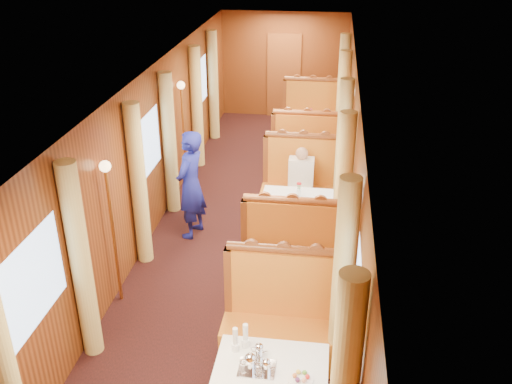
% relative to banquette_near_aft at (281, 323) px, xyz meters
% --- Properties ---
extents(floor, '(3.00, 12.00, 0.01)m').
position_rel_banquette_near_aft_xyz_m(floor, '(-0.75, 2.49, -0.42)').
color(floor, black).
rests_on(floor, ground).
extents(ceiling, '(3.00, 12.00, 0.01)m').
position_rel_banquette_near_aft_xyz_m(ceiling, '(-0.75, 2.49, 2.08)').
color(ceiling, silver).
rests_on(ceiling, wall_left).
extents(wall_far, '(3.00, 0.01, 2.50)m').
position_rel_banquette_near_aft_xyz_m(wall_far, '(-0.75, 8.49, 0.83)').
color(wall_far, brown).
rests_on(wall_far, floor).
extents(wall_left, '(0.01, 12.00, 2.50)m').
position_rel_banquette_near_aft_xyz_m(wall_left, '(-2.25, 2.49, 0.83)').
color(wall_left, brown).
rests_on(wall_left, floor).
extents(wall_right, '(0.01, 12.00, 2.50)m').
position_rel_banquette_near_aft_xyz_m(wall_right, '(0.75, 2.49, 0.83)').
color(wall_right, brown).
rests_on(wall_right, floor).
extents(doorway_far, '(0.80, 0.04, 2.00)m').
position_rel_banquette_near_aft_xyz_m(doorway_far, '(-0.75, 8.46, 0.58)').
color(doorway_far, brown).
rests_on(doorway_far, floor).
extents(banquette_near_aft, '(1.30, 0.55, 1.34)m').
position_rel_banquette_near_aft_xyz_m(banquette_near_aft, '(0.00, 0.00, 0.00)').
color(banquette_near_aft, '#BE4C15').
rests_on(banquette_near_aft, floor).
extents(table_mid, '(1.05, 0.72, 0.75)m').
position_rel_banquette_near_aft_xyz_m(table_mid, '(0.00, 2.49, -0.05)').
color(table_mid, white).
rests_on(table_mid, floor).
extents(banquette_mid_fwd, '(1.30, 0.55, 1.34)m').
position_rel_banquette_near_aft_xyz_m(banquette_mid_fwd, '(0.00, 1.47, 0.00)').
color(banquette_mid_fwd, '#BE4C15').
rests_on(banquette_mid_fwd, floor).
extents(banquette_mid_aft, '(1.30, 0.55, 1.34)m').
position_rel_banquette_near_aft_xyz_m(banquette_mid_aft, '(0.00, 3.50, 0.00)').
color(banquette_mid_aft, '#BE4C15').
rests_on(banquette_mid_aft, floor).
extents(table_far, '(1.05, 0.72, 0.75)m').
position_rel_banquette_near_aft_xyz_m(table_far, '(0.00, 5.99, -0.05)').
color(table_far, white).
rests_on(table_far, floor).
extents(banquette_far_fwd, '(1.30, 0.55, 1.34)m').
position_rel_banquette_near_aft_xyz_m(banquette_far_fwd, '(0.00, 4.97, 0.00)').
color(banquette_far_fwd, '#BE4C15').
rests_on(banquette_far_fwd, floor).
extents(banquette_far_aft, '(1.30, 0.55, 1.34)m').
position_rel_banquette_near_aft_xyz_m(banquette_far_aft, '(0.00, 7.00, 0.00)').
color(banquette_far_aft, '#BE4C15').
rests_on(banquette_far_aft, floor).
extents(tea_tray, '(0.34, 0.26, 0.01)m').
position_rel_banquette_near_aft_xyz_m(tea_tray, '(-0.13, -1.09, 0.33)').
color(tea_tray, silver).
rests_on(tea_tray, table_near).
extents(teapot_left, '(0.19, 0.14, 0.15)m').
position_rel_banquette_near_aft_xyz_m(teapot_left, '(-0.18, -1.11, 0.40)').
color(teapot_left, silver).
rests_on(teapot_left, tea_tray).
extents(teapot_right, '(0.17, 0.14, 0.12)m').
position_rel_banquette_near_aft_xyz_m(teapot_right, '(-0.04, -1.12, 0.39)').
color(teapot_right, silver).
rests_on(teapot_right, tea_tray).
extents(teapot_back, '(0.16, 0.13, 0.12)m').
position_rel_banquette_near_aft_xyz_m(teapot_back, '(-0.13, -0.92, 0.38)').
color(teapot_back, silver).
rests_on(teapot_back, tea_tray).
extents(fruit_plate, '(0.23, 0.23, 0.05)m').
position_rel_banquette_near_aft_xyz_m(fruit_plate, '(0.28, -1.16, 0.35)').
color(fruit_plate, white).
rests_on(fruit_plate, table_near).
extents(cup_inboard, '(0.08, 0.08, 0.26)m').
position_rel_banquette_near_aft_xyz_m(cup_inboard, '(-0.36, -0.87, 0.43)').
color(cup_inboard, white).
rests_on(cup_inboard, table_near).
extents(cup_outboard, '(0.08, 0.08, 0.26)m').
position_rel_banquette_near_aft_xyz_m(cup_outboard, '(-0.28, -0.80, 0.43)').
color(cup_outboard, white).
rests_on(cup_outboard, table_near).
extents(rose_vase_mid, '(0.06, 0.06, 0.36)m').
position_rel_banquette_near_aft_xyz_m(rose_vase_mid, '(0.02, 2.48, 0.50)').
color(rose_vase_mid, silver).
rests_on(rose_vase_mid, table_mid).
extents(rose_vase_far, '(0.06, 0.06, 0.36)m').
position_rel_banquette_near_aft_xyz_m(rose_vase_far, '(0.01, 6.01, 0.50)').
color(rose_vase_far, silver).
rests_on(rose_vase_far, table_far).
extents(window_left_near, '(0.01, 1.20, 0.90)m').
position_rel_banquette_near_aft_xyz_m(window_left_near, '(-2.24, -1.01, 1.03)').
color(window_left_near, '#8EADD6').
rests_on(window_left_near, wall_left).
extents(curtain_left_near_a, '(0.22, 0.22, 2.35)m').
position_rel_banquette_near_aft_xyz_m(curtain_left_near_a, '(-2.13, -1.79, 0.75)').
color(curtain_left_near_a, '#E2CB74').
rests_on(curtain_left_near_a, floor).
extents(curtain_left_near_b, '(0.22, 0.22, 2.35)m').
position_rel_banquette_near_aft_xyz_m(curtain_left_near_b, '(-2.13, -0.23, 0.75)').
color(curtain_left_near_b, '#E2CB74').
rests_on(curtain_left_near_b, floor).
extents(window_right_near, '(0.01, 1.20, 0.90)m').
position_rel_banquette_near_aft_xyz_m(window_right_near, '(0.74, -1.01, 1.03)').
color(window_right_near, '#8EADD6').
rests_on(window_right_near, wall_right).
extents(curtain_right_near_b, '(0.22, 0.22, 2.35)m').
position_rel_banquette_near_aft_xyz_m(curtain_right_near_b, '(0.63, -0.23, 0.75)').
color(curtain_right_near_b, '#E2CB74').
rests_on(curtain_right_near_b, floor).
extents(window_left_mid, '(0.01, 1.20, 0.90)m').
position_rel_banquette_near_aft_xyz_m(window_left_mid, '(-2.24, 2.49, 1.03)').
color(window_left_mid, '#8EADD6').
rests_on(window_left_mid, wall_left).
extents(curtain_left_mid_a, '(0.22, 0.22, 2.35)m').
position_rel_banquette_near_aft_xyz_m(curtain_left_mid_a, '(-2.13, 1.71, 0.75)').
color(curtain_left_mid_a, '#E2CB74').
rests_on(curtain_left_mid_a, floor).
extents(curtain_left_mid_b, '(0.22, 0.22, 2.35)m').
position_rel_banquette_near_aft_xyz_m(curtain_left_mid_b, '(-2.13, 3.27, 0.75)').
color(curtain_left_mid_b, '#E2CB74').
rests_on(curtain_left_mid_b, floor).
extents(window_right_mid, '(0.01, 1.20, 0.90)m').
position_rel_banquette_near_aft_xyz_m(window_right_mid, '(0.74, 2.49, 1.03)').
color(window_right_mid, '#8EADD6').
rests_on(window_right_mid, wall_right).
extents(curtain_right_mid_a, '(0.22, 0.22, 2.35)m').
position_rel_banquette_near_aft_xyz_m(curtain_right_mid_a, '(0.63, 1.71, 0.75)').
color(curtain_right_mid_a, '#E2CB74').
rests_on(curtain_right_mid_a, floor).
extents(curtain_right_mid_b, '(0.22, 0.22, 2.35)m').
position_rel_banquette_near_aft_xyz_m(curtain_right_mid_b, '(0.63, 3.27, 0.75)').
color(curtain_right_mid_b, '#E2CB74').
rests_on(curtain_right_mid_b, floor).
extents(window_left_far, '(0.01, 1.20, 0.90)m').
position_rel_banquette_near_aft_xyz_m(window_left_far, '(-2.24, 5.99, 1.03)').
color(window_left_far, '#8EADD6').
rests_on(window_left_far, wall_left).
extents(curtain_left_far_a, '(0.22, 0.22, 2.35)m').
position_rel_banquette_near_aft_xyz_m(curtain_left_far_a, '(-2.13, 5.21, 0.75)').
color(curtain_left_far_a, '#E2CB74').
rests_on(curtain_left_far_a, floor).
extents(curtain_left_far_b, '(0.22, 0.22, 2.35)m').
position_rel_banquette_near_aft_xyz_m(curtain_left_far_b, '(-2.13, 6.77, 0.75)').
color(curtain_left_far_b, '#E2CB74').
rests_on(curtain_left_far_b, floor).
extents(window_right_far, '(0.01, 1.20, 0.90)m').
position_rel_banquette_near_aft_xyz_m(window_right_far, '(0.74, 5.99, 1.03)').
color(window_right_far, '#8EADD6').
rests_on(window_right_far, wall_right).
extents(curtain_right_far_a, '(0.22, 0.22, 2.35)m').
position_rel_banquette_near_aft_xyz_m(curtain_right_far_a, '(0.63, 5.21, 0.75)').
color(curtain_right_far_a, '#E2CB74').
rests_on(curtain_right_far_a, floor).
extents(curtain_right_far_b, '(0.22, 0.22, 2.35)m').
position_rel_banquette_near_aft_xyz_m(curtain_right_far_b, '(0.63, 6.77, 0.75)').
color(curtain_right_far_b, '#E2CB74').
rests_on(curtain_right_far_b, floor).
extents(sconce_left_fore, '(0.14, 0.14, 1.95)m').
position_rel_banquette_near_aft_xyz_m(sconce_left_fore, '(-2.15, 0.74, 0.96)').
color(sconce_left_fore, '#BF8C3F').
rests_on(sconce_left_fore, floor).
extents(sconce_right_fore, '(0.14, 0.14, 1.95)m').
position_rel_banquette_near_aft_xyz_m(sconce_right_fore, '(0.65, 0.74, 0.96)').
color(sconce_right_fore, '#BF8C3F').
rests_on(sconce_right_fore, floor).
extents(sconce_left_aft, '(0.14, 0.14, 1.95)m').
position_rel_banquette_near_aft_xyz_m(sconce_left_aft, '(-2.15, 4.24, 0.96)').
color(sconce_left_aft, '#BF8C3F').
rests_on(sconce_left_aft, floor).
extents(sconce_right_aft, '(0.14, 0.14, 1.95)m').
position_rel_banquette_near_aft_xyz_m(sconce_right_aft, '(0.65, 4.24, 0.96)').
color(sconce_right_aft, '#BF8C3F').
rests_on(sconce_right_aft, floor).
extents(steward, '(0.54, 0.70, 1.70)m').
position_rel_banquette_near_aft_xyz_m(steward, '(-1.61, 2.50, 0.43)').
color(steward, navy).
rests_on(steward, floor).
extents(passenger, '(0.40, 0.44, 0.76)m').
position_rel_banquette_near_aft_xyz_m(passenger, '(-0.00, 3.29, 0.32)').
color(passenger, beige).
rests_on(passenger, banquette_mid_aft).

